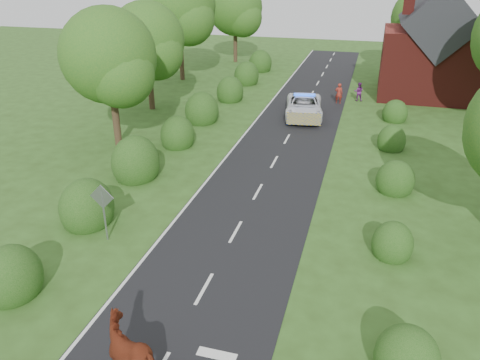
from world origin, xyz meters
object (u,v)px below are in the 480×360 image
(pedestrian_red, at_px, (339,93))
(pedestrian_purple, at_px, (359,92))
(police_van, at_px, (304,106))
(road_sign, at_px, (103,204))
(cow, at_px, (136,354))

(pedestrian_red, height_order, pedestrian_purple, pedestrian_red)
(pedestrian_purple, bearing_deg, police_van, 54.68)
(road_sign, relative_size, pedestrian_purple, 1.65)
(cow, bearing_deg, road_sign, -132.84)
(pedestrian_purple, bearing_deg, road_sign, 68.32)
(cow, height_order, pedestrian_red, pedestrian_red)
(road_sign, xyz_separation_m, pedestrian_purple, (8.98, 24.78, -0.89))
(police_van, xyz_separation_m, pedestrian_purple, (3.70, 5.58, -0.02))
(road_sign, bearing_deg, pedestrian_purple, 70.09)
(road_sign, relative_size, pedestrian_red, 1.52)
(road_sign, relative_size, police_van, 0.42)
(police_van, bearing_deg, pedestrian_red, 54.28)
(cow, bearing_deg, pedestrian_purple, -177.64)
(road_sign, distance_m, cow, 7.61)
(pedestrian_red, bearing_deg, cow, 84.93)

